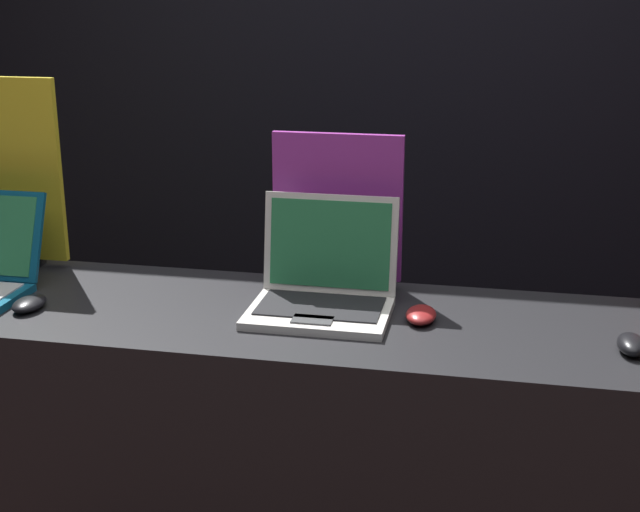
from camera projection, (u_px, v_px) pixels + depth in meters
name	position (u px, v px, depth m)	size (l,w,h in m)	color
wall_back	(395.00, 78.00, 3.23)	(8.00, 0.05, 2.80)	black
display_counter	(324.00, 493.00, 2.28)	(2.37, 0.56, 0.97)	black
mouse_front	(29.00, 304.00, 2.17)	(0.07, 0.11, 0.03)	black
laptop_middle	(324.00, 285.00, 2.16)	(0.34, 0.29, 0.26)	silver
mouse_middle	(421.00, 315.00, 2.10)	(0.07, 0.11, 0.03)	maroon
promo_stand_middle	(337.00, 215.00, 2.29)	(0.34, 0.07, 0.40)	black
mouse_back	(631.00, 344.00, 1.92)	(0.06, 0.11, 0.04)	black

